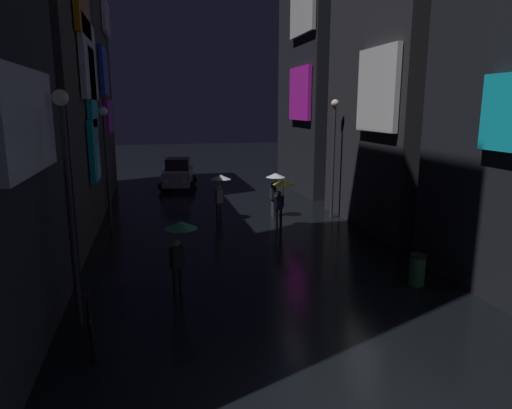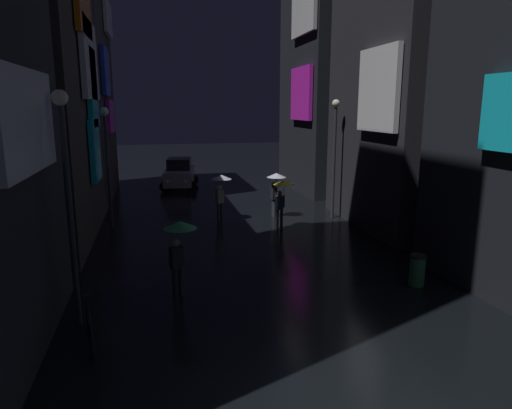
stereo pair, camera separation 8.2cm
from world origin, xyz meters
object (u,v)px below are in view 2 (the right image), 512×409
(pedestrian_foreground_right_green, at_px, (179,238))
(pedestrian_midstreet_centre_clear, at_px, (221,185))
(streetlamp_left_far, at_px, (107,153))
(streetlamp_left_near, at_px, (67,183))
(pedestrian_near_crossing_yellow, at_px, (283,191))
(pedestrian_foreground_left_clear, at_px, (276,182))
(trash_bin, at_px, (417,270))
(bicycle_parked_at_storefront, at_px, (90,329))
(streetlamp_right_far, at_px, (335,145))
(car_distant, at_px, (180,174))

(pedestrian_foreground_right_green, relative_size, pedestrian_midstreet_centre_clear, 1.00)
(streetlamp_left_far, bearing_deg, streetlamp_left_near, -90.00)
(streetlamp_left_near, bearing_deg, pedestrian_midstreet_centre_clear, 62.87)
(pedestrian_near_crossing_yellow, bearing_deg, streetlamp_left_near, -133.97)
(pedestrian_foreground_left_clear, height_order, streetlamp_left_far, streetlamp_left_far)
(streetlamp_left_near, xyz_separation_m, trash_bin, (9.30, 0.45, -2.98))
(bicycle_parked_at_storefront, bearing_deg, streetlamp_left_near, 109.74)
(trash_bin, bearing_deg, streetlamp_right_far, 85.21)
(bicycle_parked_at_storefront, relative_size, streetlamp_right_far, 0.33)
(pedestrian_foreground_left_clear, height_order, pedestrian_near_crossing_yellow, same)
(pedestrian_midstreet_centre_clear, distance_m, streetlamp_left_far, 5.09)
(pedestrian_near_crossing_yellow, distance_m, streetlamp_left_far, 7.54)
(pedestrian_near_crossing_yellow, xyz_separation_m, car_distant, (-3.71, 11.22, -0.74))
(pedestrian_near_crossing_yellow, xyz_separation_m, streetlamp_left_near, (-7.16, -7.43, 1.78))
(streetlamp_right_far, distance_m, streetlamp_left_far, 10.01)
(bicycle_parked_at_storefront, relative_size, car_distant, 0.42)
(pedestrian_near_crossing_yellow, bearing_deg, pedestrian_foreground_right_green, -126.72)
(car_distant, xyz_separation_m, streetlamp_left_far, (-3.46, -9.49, 2.31))
(pedestrian_near_crossing_yellow, xyz_separation_m, trash_bin, (2.14, -6.97, -1.20))
(streetlamp_right_far, bearing_deg, bicycle_parked_at_storefront, -134.07)
(streetlamp_right_far, bearing_deg, pedestrian_foreground_right_green, -134.47)
(bicycle_parked_at_storefront, xyz_separation_m, streetlamp_left_near, (-0.40, 1.11, 3.06))
(bicycle_parked_at_storefront, xyz_separation_m, trash_bin, (8.90, 1.56, 0.08))
(pedestrian_foreground_left_clear, distance_m, streetlamp_left_near, 12.22)
(pedestrian_midstreet_centre_clear, height_order, pedestrian_near_crossing_yellow, same)
(pedestrian_near_crossing_yellow, bearing_deg, car_distant, 108.29)
(pedestrian_midstreet_centre_clear, xyz_separation_m, streetlamp_left_far, (-4.83, -0.28, 1.57))
(trash_bin, bearing_deg, pedestrian_near_crossing_yellow, 107.03)
(pedestrian_midstreet_centre_clear, height_order, streetlamp_left_near, streetlamp_left_near)
(car_distant, height_order, streetlamp_left_near, streetlamp_left_near)
(pedestrian_midstreet_centre_clear, xyz_separation_m, car_distant, (-1.38, 9.21, -0.74))
(streetlamp_right_far, height_order, streetlamp_left_near, streetlamp_left_near)
(pedestrian_foreground_right_green, height_order, trash_bin, pedestrian_foreground_right_green)
(pedestrian_foreground_right_green, relative_size, streetlamp_left_near, 0.38)
(pedestrian_foreground_right_green, distance_m, streetlamp_right_far, 10.85)
(streetlamp_left_far, distance_m, trash_bin, 13.03)
(pedestrian_foreground_left_clear, xyz_separation_m, streetlamp_left_far, (-7.42, -0.39, 1.57))
(pedestrian_foreground_left_clear, height_order, car_distant, pedestrian_foreground_left_clear)
(pedestrian_foreground_left_clear, height_order, trash_bin, pedestrian_foreground_left_clear)
(pedestrian_near_crossing_yellow, xyz_separation_m, streetlamp_right_far, (2.84, 1.39, 1.75))
(pedestrian_foreground_right_green, bearing_deg, pedestrian_near_crossing_yellow, 53.28)
(pedestrian_near_crossing_yellow, height_order, trash_bin, pedestrian_near_crossing_yellow)
(trash_bin, bearing_deg, car_distant, 107.81)
(pedestrian_foreground_left_clear, distance_m, trash_bin, 9.36)
(car_distant, height_order, streetlamp_left_far, streetlamp_left_far)
(pedestrian_midstreet_centre_clear, distance_m, bicycle_parked_at_storefront, 11.50)
(streetlamp_right_far, bearing_deg, streetlamp_left_near, -138.61)
(pedestrian_midstreet_centre_clear, height_order, streetlamp_right_far, streetlamp_right_far)
(pedestrian_foreground_right_green, bearing_deg, bicycle_parked_at_storefront, -132.70)
(pedestrian_foreground_left_clear, relative_size, streetlamp_right_far, 0.39)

